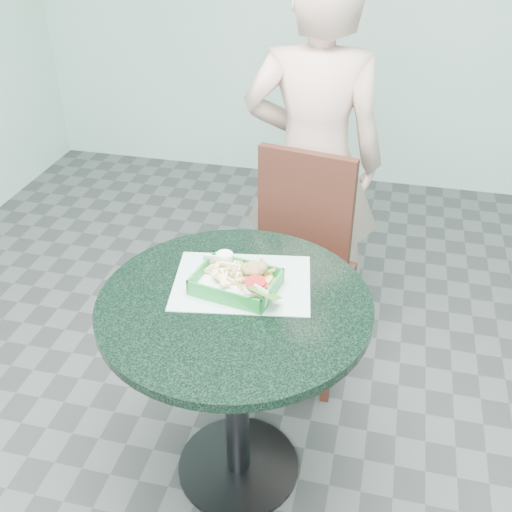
% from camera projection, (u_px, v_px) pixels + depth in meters
% --- Properties ---
extents(floor, '(4.00, 5.00, 0.02)m').
position_uv_depth(floor, '(239.00, 467.00, 2.19)').
color(floor, '#303335').
rests_on(floor, ground).
extents(cafe_table, '(0.82, 0.82, 0.75)m').
position_uv_depth(cafe_table, '(236.00, 348.00, 1.87)').
color(cafe_table, black).
rests_on(cafe_table, floor).
extents(dining_chair, '(0.40, 0.40, 0.93)m').
position_uv_depth(dining_chair, '(299.00, 253.00, 2.42)').
color(dining_chair, '#3C2319').
rests_on(dining_chair, floor).
extents(diner_person, '(0.66, 0.46, 1.72)m').
position_uv_depth(diner_person, '(314.00, 151.00, 2.46)').
color(diner_person, '#CEA695').
rests_on(diner_person, floor).
extents(placemat, '(0.46, 0.38, 0.00)m').
position_uv_depth(placemat, '(242.00, 288.00, 1.85)').
color(placemat, '#A7C9C7').
rests_on(placemat, cafe_table).
extents(food_basket, '(0.24, 0.18, 0.05)m').
position_uv_depth(food_basket, '(236.00, 290.00, 1.82)').
color(food_basket, '#1B852F').
rests_on(food_basket, placemat).
extents(crab_sandwich, '(0.12, 0.12, 0.07)m').
position_uv_depth(crab_sandwich, '(252.00, 275.00, 1.82)').
color(crab_sandwich, '#DCB858').
rests_on(crab_sandwich, food_basket).
extents(fries_pile, '(0.14, 0.15, 0.05)m').
position_uv_depth(fries_pile, '(224.00, 275.00, 1.84)').
color(fries_pile, beige).
rests_on(fries_pile, food_basket).
extents(sauce_ramekin, '(0.05, 0.05, 0.03)m').
position_uv_depth(sauce_ramekin, '(219.00, 264.00, 1.87)').
color(sauce_ramekin, silver).
rests_on(sauce_ramekin, food_basket).
extents(garnish_cup, '(0.11, 0.11, 0.04)m').
position_uv_depth(garnish_cup, '(261.00, 293.00, 1.76)').
color(garnish_cup, silver).
rests_on(garnish_cup, food_basket).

